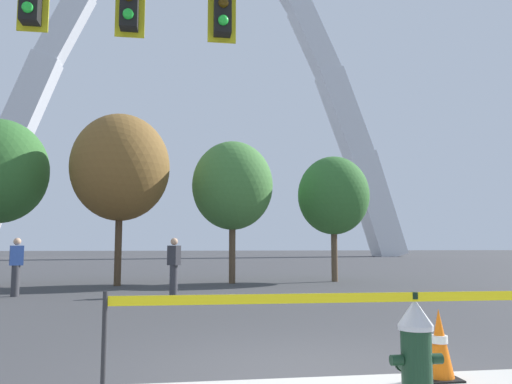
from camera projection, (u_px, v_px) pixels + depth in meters
ground_plane at (308, 376)px, 5.41m from camera, size 240.00×240.00×0.00m
fire_hydrant at (416, 354)px, 4.35m from camera, size 0.46×0.48×0.99m
caution_tape_barrier at (430, 325)px, 4.36m from camera, size 5.48×0.14×1.03m
traffic_cone_by_hydrant at (440, 345)px, 5.29m from camera, size 0.36×0.36×0.73m
monument_arch at (194, 93)px, 60.48m from camera, size 51.60×3.34×44.71m
tree_left_mid at (120, 168)px, 17.85m from camera, size 3.43×3.43×6.00m
tree_center_left at (233, 186)px, 18.89m from camera, size 3.00×3.00×5.25m
tree_center_right at (333, 196)px, 19.74m from camera, size 2.76×2.76×4.84m
pedestrian_walking_left at (16, 266)px, 13.86m from camera, size 0.39×0.31×1.59m
pedestrian_standing_center at (174, 266)px, 13.96m from camera, size 0.38×0.38×1.59m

